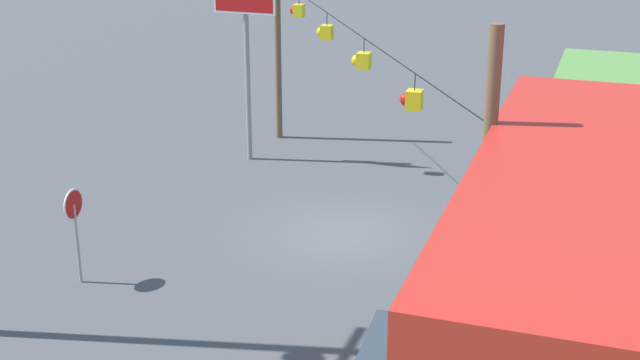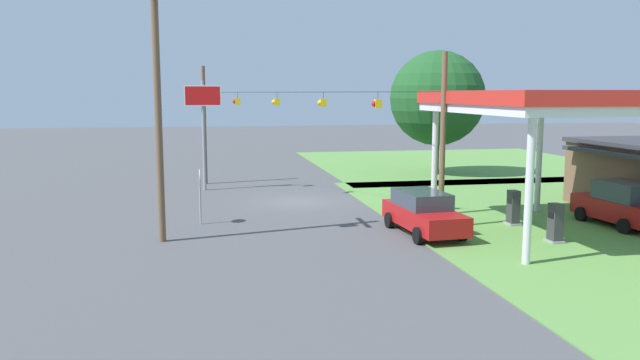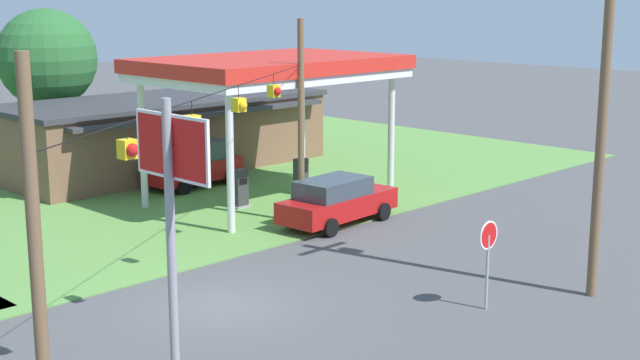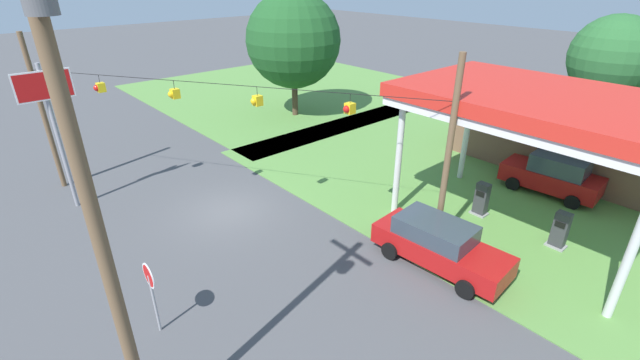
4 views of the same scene
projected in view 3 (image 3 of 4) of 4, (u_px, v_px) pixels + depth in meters
ground_plane at (222, 306)px, 24.66m from camera, size 160.00×160.00×0.00m
grass_verge_station_corner at (183, 166)px, 44.59m from camera, size 36.00×28.00×0.04m
gas_station_canopy at (270, 70)px, 35.98m from camera, size 10.22×6.84×5.98m
gas_station_store at (165, 133)px, 43.49m from camera, size 16.11×7.07×3.54m
fuel_pump_near at (240, 190)px, 35.77m from camera, size 0.71×0.56×1.58m
fuel_pump_far at (301, 178)px, 38.13m from camera, size 0.71×0.56×1.58m
car_at_pumps_front at (337, 200)px, 33.20m from camera, size 5.17×2.37×1.78m
car_at_pumps_rear at (194, 164)px, 39.68m from camera, size 4.58×2.36×2.04m
stop_sign_roadside at (488, 245)px, 24.10m from camera, size 0.80×0.08×2.50m
stop_sign_overhead at (172, 198)px, 16.62m from camera, size 0.22×2.18×6.64m
utility_pole_main at (606, 71)px, 24.28m from camera, size 2.20×0.44×11.57m
signal_span_gantry at (219, 158)px, 23.79m from camera, size 16.05×10.24×7.61m
tree_behind_station at (47, 59)px, 44.46m from camera, size 4.96×4.96×7.78m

